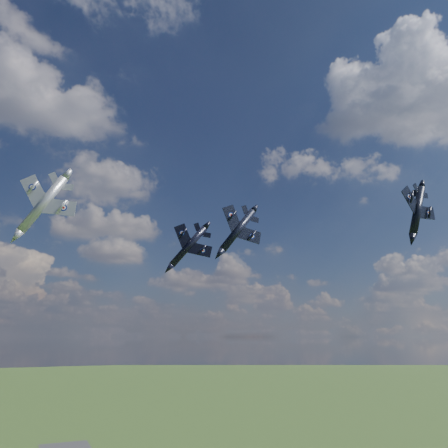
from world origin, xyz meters
name	(u,v)px	position (x,y,z in m)	size (l,w,h in m)	color
jet_lead_navy	(189,246)	(-3.15, 17.90, 78.57)	(9.00, 12.55, 2.60)	black
jet_right_navy	(417,211)	(28.74, -5.67, 82.85)	(9.39, 13.09, 2.71)	black
jet_high_navy	(238,230)	(8.89, 21.99, 83.67)	(11.27, 15.71, 3.25)	black
jet_left_silver	(43,204)	(-28.41, 15.42, 82.76)	(10.54, 14.70, 3.04)	#A5A5AF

